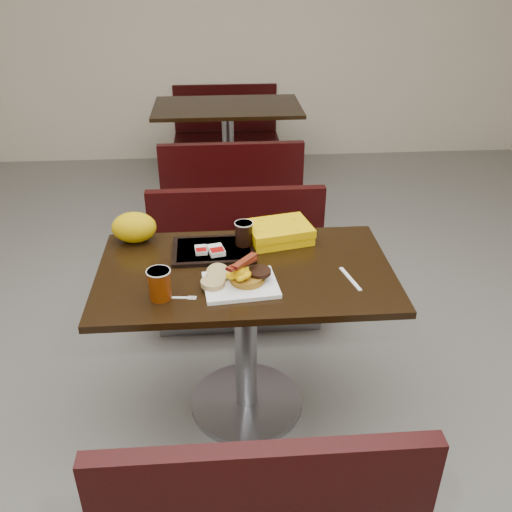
{
  "coord_description": "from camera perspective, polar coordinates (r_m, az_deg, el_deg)",
  "views": [
    {
      "loc": [
        -0.1,
        -1.93,
        1.91
      ],
      "look_at": [
        0.04,
        -0.02,
        0.82
      ],
      "focal_mm": 38.8,
      "sensor_mm": 36.0,
      "label": 1
    }
  ],
  "objects": [
    {
      "name": "condiment_syrup",
      "position": [
        2.34,
        -1.72,
        0.03
      ],
      "size": [
        0.04,
        0.03,
        0.01
      ],
      "primitive_type": "cube",
      "rotation": [
        0.0,
        0.0,
        0.07
      ],
      "color": "#AD4C07",
      "rests_on": "table_near"
    },
    {
      "name": "muffin_top",
      "position": [
        2.15,
        -3.96,
        -1.81
      ],
      "size": [
        0.09,
        0.09,
        0.05
      ],
      "primitive_type": "cylinder",
      "rotation": [
        0.38,
        0.0,
        -0.01
      ],
      "color": "tan",
      "rests_on": "platter"
    },
    {
      "name": "coffee_cup_near",
      "position": [
        2.07,
        -9.91,
        -2.9
      ],
      "size": [
        0.11,
        0.11,
        0.12
      ],
      "primitive_type": "cylinder",
      "rotation": [
        0.0,
        0.0,
        -0.32
      ],
      "color": "#953505",
      "rests_on": "table_near"
    },
    {
      "name": "table_near",
      "position": [
        2.47,
        -1.04,
        -8.83
      ],
      "size": [
        1.2,
        0.7,
        0.75
      ],
      "primitive_type": null,
      "color": "black",
      "rests_on": "floor"
    },
    {
      "name": "tray",
      "position": [
        2.38,
        -4.38,
        0.61
      ],
      "size": [
        0.36,
        0.26,
        0.02
      ],
      "primitive_type": "cube",
      "rotation": [
        0.0,
        0.0,
        0.02
      ],
      "color": "black",
      "rests_on": "table_near"
    },
    {
      "name": "bench_far_n",
      "position": [
        5.46,
        -3.09,
        13.08
      ],
      "size": [
        1.0,
        0.46,
        0.72
      ],
      "primitive_type": null,
      "color": "black",
      "rests_on": "floor"
    },
    {
      "name": "muffin_bottom",
      "position": [
        2.12,
        -4.48,
        -2.78
      ],
      "size": [
        0.11,
        0.11,
        0.02
      ],
      "primitive_type": "cylinder",
      "rotation": [
        0.0,
        0.0,
        -0.25
      ],
      "color": "tan",
      "rests_on": "platter"
    },
    {
      "name": "condiment_ketchup",
      "position": [
        2.29,
        -2.86,
        -0.63
      ],
      "size": [
        0.05,
        0.04,
        0.01
      ],
      "primitive_type": "cube",
      "rotation": [
        0.0,
        0.0,
        -0.24
      ],
      "color": "#8C0504",
      "rests_on": "table_near"
    },
    {
      "name": "scrambled_eggs",
      "position": [
        2.09,
        -1.75,
        -1.79
      ],
      "size": [
        0.1,
        0.09,
        0.05
      ],
      "primitive_type": "ellipsoid",
      "rotation": [
        0.0,
        0.0,
        0.09
      ],
      "color": "#FFA105",
      "rests_on": "pancake_stack"
    },
    {
      "name": "wall_back",
      "position": [
        5.45,
        -3.48,
        24.22
      ],
      "size": [
        6.0,
        0.01,
        2.8
      ],
      "primitive_type": "cube",
      "color": "beige",
      "rests_on": "ground"
    },
    {
      "name": "bacon_strips",
      "position": [
        2.09,
        -1.47,
        -0.75
      ],
      "size": [
        0.16,
        0.16,
        0.01
      ],
      "primitive_type": null,
      "rotation": [
        0.0,
        0.0,
        0.84
      ],
      "color": "#480508",
      "rests_on": "scrambled_eggs"
    },
    {
      "name": "paper_bag",
      "position": [
        2.49,
        -12.46,
        2.9
      ],
      "size": [
        0.24,
        0.21,
        0.14
      ],
      "primitive_type": "ellipsoid",
      "rotation": [
        0.0,
        0.0,
        -0.39
      ],
      "color": "#DAAA07",
      "rests_on": "table_near"
    },
    {
      "name": "sausage_patty",
      "position": [
        2.13,
        0.35,
        -1.63
      ],
      "size": [
        0.11,
        0.11,
        0.01
      ],
      "primitive_type": "cylinder",
      "rotation": [
        0.0,
        0.0,
        0.25
      ],
      "color": "black",
      "rests_on": "pancake_stack"
    },
    {
      "name": "clamshell",
      "position": [
        2.46,
        2.38,
        2.46
      ],
      "size": [
        0.31,
        0.26,
        0.07
      ],
      "primitive_type": "cube",
      "rotation": [
        0.0,
        0.0,
        0.22
      ],
      "color": "#E9B103",
      "rests_on": "table_near"
    },
    {
      "name": "pancake_stack",
      "position": [
        2.14,
        -0.88,
        -2.24
      ],
      "size": [
        0.17,
        0.17,
        0.03
      ],
      "primitive_type": "cylinder",
      "rotation": [
        0.0,
        0.0,
        -0.29
      ],
      "color": "#A06B1A",
      "rests_on": "platter"
    },
    {
      "name": "platter",
      "position": [
        2.14,
        -1.6,
        -2.99
      ],
      "size": [
        0.3,
        0.25,
        0.02
      ],
      "primitive_type": "cube",
      "rotation": [
        0.0,
        0.0,
        0.11
      ],
      "color": "white",
      "rests_on": "table_near"
    },
    {
      "name": "bench_near_n",
      "position": [
        3.05,
        -1.8,
        -0.88
      ],
      "size": [
        1.0,
        0.46,
        0.72
      ],
      "primitive_type": null,
      "color": "black",
      "rests_on": "floor"
    },
    {
      "name": "floor",
      "position": [
        2.72,
        -0.97,
        -15.04
      ],
      "size": [
        6.0,
        7.0,
        0.01
      ],
      "primitive_type": "cube",
      "color": "gray",
      "rests_on": "ground"
    },
    {
      "name": "coffee_cup_far",
      "position": [
        2.38,
        -1.26,
        2.32
      ],
      "size": [
        0.09,
        0.09,
        0.1
      ],
      "primitive_type": "cylinder",
      "rotation": [
        0.0,
        0.0,
        -0.22
      ],
      "color": "black",
      "rests_on": "tray"
    },
    {
      "name": "hashbrown_sleeve_right",
      "position": [
        2.34,
        -4.13,
        0.59
      ],
      "size": [
        0.08,
        0.1,
        0.02
      ],
      "primitive_type": "cube",
      "rotation": [
        0.0,
        0.0,
        0.24
      ],
      "color": "silver",
      "rests_on": "tray"
    },
    {
      "name": "bench_near_s",
      "position": [
        1.98,
        0.22,
        -21.84
      ],
      "size": [
        1.0,
        0.46,
        0.72
      ],
      "primitive_type": null,
      "color": "black",
      "rests_on": "floor"
    },
    {
      "name": "hashbrown_sleeve_left",
      "position": [
        2.35,
        -5.68,
        0.63
      ],
      "size": [
        0.06,
        0.07,
        0.02
      ],
      "primitive_type": "cube",
      "rotation": [
        0.0,
        0.0,
        0.1
      ],
      "color": "silver",
      "rests_on": "tray"
    },
    {
      "name": "fork",
      "position": [
        2.09,
        -8.15,
        -4.27
      ],
      "size": [
        0.12,
        0.03,
        0.0
      ],
      "primitive_type": null,
      "rotation": [
        0.0,
        0.0,
        -0.1
      ],
      "color": "white",
      "rests_on": "table_near"
    },
    {
      "name": "knife",
      "position": [
        2.22,
        9.7,
        -2.32
      ],
      "size": [
        0.05,
        0.18,
        0.0
      ],
      "primitive_type": "cube",
      "rotation": [
        0.0,
        0.0,
        -1.34
      ],
      "color": "white",
      "rests_on": "table_near"
    },
    {
      "name": "bench_far_s",
      "position": [
        4.13,
        -2.57,
        7.58
      ],
      "size": [
        1.0,
        0.46,
        0.72
      ],
      "primitive_type": null,
      "color": "black",
      "rests_on": "floor"
    },
    {
      "name": "table_far",
      "position": [
        4.78,
        -2.87,
        10.88
      ],
      "size": [
        1.2,
        0.7,
        0.75
      ],
      "primitive_type": null,
      "color": "black",
      "rests_on": "floor"
    }
  ]
}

